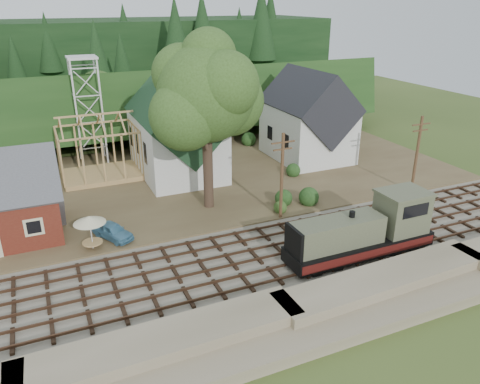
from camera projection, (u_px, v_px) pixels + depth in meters
name	position (u px, v px, depth m)	size (l,w,h in m)	color
ground	(231.00, 265.00, 34.76)	(140.00, 140.00, 0.00)	#384C1E
embankment	(286.00, 334.00, 27.58)	(64.00, 5.00, 1.60)	#7F7259
railroad_bed	(230.00, 264.00, 34.73)	(64.00, 11.00, 0.16)	#726B5B
village_flat	(166.00, 182.00, 49.92)	(64.00, 26.00, 0.30)	brown
hillside	(123.00, 130.00, 70.26)	(70.00, 28.00, 8.00)	#1E3F19
ridge	(106.00, 109.00, 83.78)	(80.00, 20.00, 12.00)	black
church	(177.00, 131.00, 50.15)	(8.40, 15.17, 13.00)	silver
farmhouse	(308.00, 120.00, 55.66)	(8.40, 10.80, 10.60)	silver
timber_frame	(99.00, 151.00, 49.87)	(8.20, 6.20, 6.99)	tan
lattice_tower	(84.00, 78.00, 52.34)	(3.20, 3.20, 12.12)	silver
big_tree	(208.00, 100.00, 40.17)	(10.90, 8.40, 14.70)	#38281E
telegraph_pole_near	(282.00, 175.00, 40.14)	(2.20, 0.28, 8.00)	#4C331E
telegraph_pole_far	(417.00, 154.00, 45.72)	(2.20, 0.28, 8.00)	#4C331E
locomotive	(366.00, 232.00, 35.06)	(11.72, 2.93, 4.70)	black
car_blue	(113.00, 231.00, 37.71)	(1.56, 3.89, 1.32)	#518EAE
car_red	(335.00, 145.00, 59.96)	(2.07, 4.48, 1.25)	#AE300D
patio_set	(90.00, 221.00, 35.59)	(2.45, 2.45, 2.73)	silver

